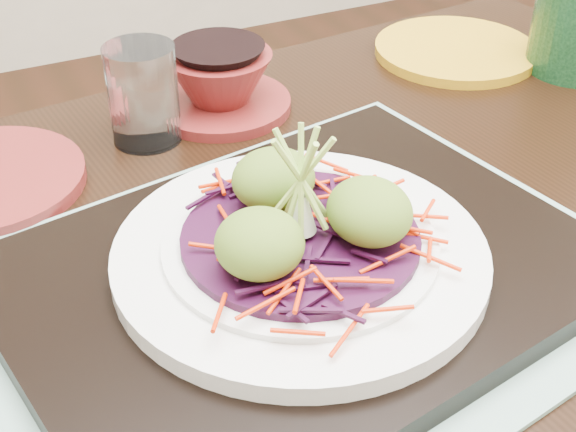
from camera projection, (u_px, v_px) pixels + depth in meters
name	position (u px, v px, depth m)	size (l,w,h in m)	color
dining_table	(308.00, 350.00, 0.67)	(1.17, 0.84, 0.69)	black
placemat	(300.00, 285.00, 0.60)	(0.48, 0.38, 0.00)	gray
serving_tray	(300.00, 273.00, 0.59)	(0.42, 0.32, 0.02)	black
white_plate	(300.00, 253.00, 0.58)	(0.27, 0.27, 0.02)	silver
cabbage_bed	(300.00, 238.00, 0.57)	(0.17, 0.17, 0.01)	#330A29
carrot_julienne	(300.00, 228.00, 0.57)	(0.21, 0.21, 0.01)	red
guacamole_scoops	(301.00, 210.00, 0.56)	(0.15, 0.13, 0.05)	#4D7222
scallion_garnish	(301.00, 185.00, 0.55)	(0.06, 0.06, 0.09)	#A3CB51
water_glass	(143.00, 94.00, 0.76)	(0.07, 0.07, 0.10)	white
terracotta_bowl_set	(220.00, 85.00, 0.82)	(0.16, 0.16, 0.06)	maroon
yellow_plate	(456.00, 50.00, 0.94)	(0.19, 0.19, 0.01)	#B78514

